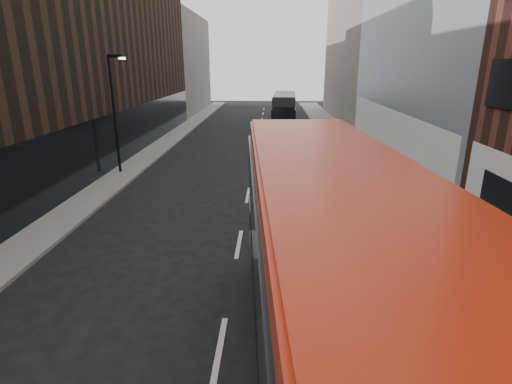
# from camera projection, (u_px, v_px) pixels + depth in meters

# --- Properties ---
(sidewalk_right) EXTENTS (3.00, 80.00, 0.15)m
(sidewalk_right) POSITION_uv_depth(u_px,v_px,m) (351.00, 151.00, 31.28)
(sidewalk_right) COLOR slate
(sidewalk_right) RESTS_ON ground
(sidewalk_left) EXTENTS (2.00, 80.00, 0.15)m
(sidewalk_left) POSITION_uv_depth(u_px,v_px,m) (156.00, 150.00, 31.85)
(sidewalk_left) COLOR slate
(sidewalk_left) RESTS_ON ground
(building_modern_block) EXTENTS (5.03, 22.00, 20.00)m
(building_modern_block) POSITION_uv_depth(u_px,v_px,m) (441.00, 7.00, 24.31)
(building_modern_block) COLOR #A4AAAF
(building_modern_block) RESTS_ON ground
(building_victorian) EXTENTS (6.50, 24.00, 21.00)m
(building_victorian) POSITION_uv_depth(u_px,v_px,m) (360.00, 36.00, 46.26)
(building_victorian) COLOR slate
(building_victorian) RESTS_ON ground
(building_left_mid) EXTENTS (5.00, 24.00, 14.00)m
(building_left_mid) POSITION_uv_depth(u_px,v_px,m) (126.00, 59.00, 34.61)
(building_left_mid) COLOR black
(building_left_mid) RESTS_ON ground
(building_left_far) EXTENTS (5.00, 20.00, 13.00)m
(building_left_far) POSITION_uv_depth(u_px,v_px,m) (181.00, 65.00, 55.68)
(building_left_far) COLOR slate
(building_left_far) RESTS_ON ground
(street_lamp) EXTENTS (1.06, 0.22, 7.00)m
(street_lamp) POSITION_uv_depth(u_px,v_px,m) (115.00, 107.00, 23.94)
(street_lamp) COLOR black
(street_lamp) RESTS_ON sidewalk_left
(red_bus) EXTENTS (3.79, 12.64, 5.04)m
(red_bus) POSITION_uv_depth(u_px,v_px,m) (335.00, 289.00, 7.14)
(red_bus) COLOR #A7200A
(red_bus) RESTS_ON ground
(grey_bus) EXTENTS (2.96, 10.66, 3.41)m
(grey_bus) POSITION_uv_depth(u_px,v_px,m) (284.00, 108.00, 45.20)
(grey_bus) COLOR black
(grey_bus) RESTS_ON ground
(car_a) EXTENTS (1.68, 3.96, 1.34)m
(car_a) POSITION_uv_depth(u_px,v_px,m) (273.00, 158.00, 26.57)
(car_a) COLOR black
(car_a) RESTS_ON ground
(car_b) EXTENTS (1.77, 4.76, 1.55)m
(car_b) POSITION_uv_depth(u_px,v_px,m) (267.00, 140.00, 32.26)
(car_b) COLOR gray
(car_b) RESTS_ON ground
(car_c) EXTENTS (2.23, 4.82, 1.36)m
(car_c) POSITION_uv_depth(u_px,v_px,m) (276.00, 146.00, 30.36)
(car_c) COLOR black
(car_c) RESTS_ON ground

